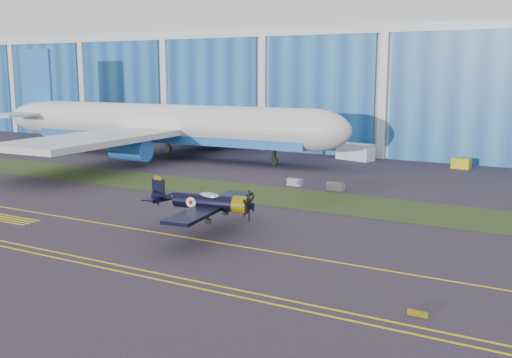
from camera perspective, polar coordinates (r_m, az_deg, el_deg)
The scene contains 16 objects.
ground at distance 55.83m, azimuth -3.99°, elevation -4.30°, with size 260.00×260.00×0.00m, color #382D3B.
grass_median at distance 67.62m, azimuth 2.56°, elevation -1.70°, with size 260.00×10.00×0.02m, color #475128.
hangar at distance 120.58m, azimuth 15.39°, elevation 10.32°, with size 220.00×45.70×30.00m.
taxiway_centreline at distance 51.88m, azimuth -7.05°, elevation -5.47°, with size 200.00×0.20×0.02m, color yellow.
edge_line_near at distance 44.96m, azimuth -14.33°, elevation -8.20°, with size 80.00×0.20×0.02m, color yellow.
edge_line_far at distance 45.64m, azimuth -13.46°, elevation -7.88°, with size 80.00×0.20×0.02m, color yellow.
hold_short_ladder at distance 62.08m, azimuth -22.32°, elevation -3.56°, with size 6.00×2.40×0.02m, color yellow, non-canonical shape.
guard_board_right at distance 36.64m, azimuth 15.16°, elevation -12.26°, with size 1.20×0.15×0.35m, color yellow.
warbird at distance 52.17m, azimuth -4.88°, elevation -2.17°, with size 12.60×14.53×3.91m.
jetliner at distance 99.39m, azimuth -8.67°, elevation 9.17°, with size 73.87×63.66×24.73m.
shipping_container at distance 97.13m, azimuth 9.43°, elevation 2.58°, with size 6.04×2.42×2.62m, color white.
tug at distance 92.21m, azimuth 18.95°, elevation 1.40°, with size 2.54×1.59×1.48m, color yellow.
cart at distance 133.68m, azimuth -19.04°, elevation 3.88°, with size 1.80×1.08×1.08m, color silver.
barrier_a at distance 74.19m, azimuth 3.71°, elevation -0.31°, with size 2.00×0.60×0.90m, color #98909B.
barrier_b at distance 71.67m, azimuth 7.53°, elevation -0.75°, with size 2.00×0.60×0.90m, color gray.
barrier_c at distance 71.98m, azimuth 7.62°, elevation -0.71°, with size 2.00×0.60×0.90m, color #969C8F.
Camera 1 is at (29.93, -45.02, 13.95)m, focal length 42.00 mm.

